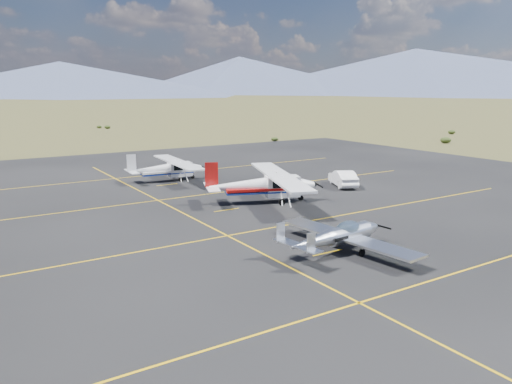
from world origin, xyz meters
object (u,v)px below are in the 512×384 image
object	(u,v)px
aircraft_low_wing	(339,236)
aircraft_plain	(167,168)
aircraft_cessna	(263,184)
sedan	(343,178)

from	to	relation	value
aircraft_low_wing	aircraft_plain	distance (m)	23.98
aircraft_low_wing	aircraft_plain	world-z (taller)	aircraft_plain
aircraft_low_wing	aircraft_plain	size ratio (longest dim) A/B	0.85
aircraft_cessna	aircraft_plain	bearing A→B (deg)	122.78
aircraft_cessna	sedan	xyz separation A→B (m)	(9.41, 1.58, -0.69)
aircraft_low_wing	aircraft_plain	bearing A→B (deg)	83.37
aircraft_low_wing	sedan	world-z (taller)	aircraft_low_wing
aircraft_low_wing	sedan	xyz separation A→B (m)	(12.36, 13.40, -0.21)
aircraft_cessna	aircraft_plain	xyz separation A→B (m)	(-2.70, 12.16, -0.23)
aircraft_cessna	aircraft_plain	size ratio (longest dim) A/B	1.17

